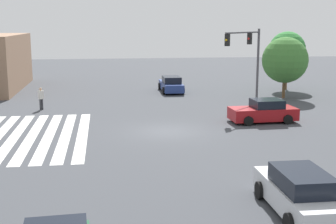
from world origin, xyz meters
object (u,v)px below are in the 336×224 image
(car_5, at_px, (171,85))
(car_1, at_px, (299,193))
(car_0, at_px, (264,112))
(tree_corner_c, at_px, (285,60))
(pedestrian, at_px, (41,97))
(traffic_signal_mast, at_px, (249,52))
(tree_corner_b, at_px, (287,50))

(car_5, bearing_deg, car_1, -179.65)
(car_0, relative_size, tree_corner_c, 0.83)
(pedestrian, bearing_deg, car_5, 79.68)
(traffic_signal_mast, bearing_deg, tree_corner_c, 176.01)
(traffic_signal_mast, distance_m, pedestrian, 15.80)
(tree_corner_c, bearing_deg, car_0, -28.60)
(car_0, bearing_deg, traffic_signal_mast, -98.64)
(car_1, relative_size, pedestrian, 2.83)
(traffic_signal_mast, relative_size, car_0, 1.36)
(traffic_signal_mast, height_order, car_1, traffic_signal_mast)
(traffic_signal_mast, distance_m, car_5, 10.47)
(car_1, xyz_separation_m, pedestrian, (-20.88, -11.02, 0.18))
(traffic_signal_mast, distance_m, car_0, 6.38)
(traffic_signal_mast, height_order, tree_corner_c, traffic_signal_mast)
(car_0, distance_m, tree_corner_b, 16.09)
(tree_corner_b, bearing_deg, car_0, -26.90)
(car_5, bearing_deg, tree_corner_c, -118.64)
(car_0, xyz_separation_m, tree_corner_b, (-14.07, 7.14, 3.12))
(car_0, height_order, tree_corner_c, tree_corner_c)
(car_1, bearing_deg, car_0, -14.04)
(traffic_signal_mast, height_order, pedestrian, traffic_signal_mast)
(car_1, xyz_separation_m, tree_corner_c, (-23.57, 8.79, 2.50))
(car_1, relative_size, car_5, 0.97)
(car_0, xyz_separation_m, car_5, (-14.01, -4.02, 0.01))
(car_1, height_order, pedestrian, pedestrian)
(traffic_signal_mast, xyz_separation_m, car_0, (5.29, -0.57, -3.53))
(car_1, relative_size, tree_corner_b, 0.84)
(tree_corner_b, height_order, tree_corner_c, tree_corner_b)
(car_5, bearing_deg, car_0, -164.04)
(car_5, xyz_separation_m, tree_corner_c, (4.90, 8.98, 2.55))
(car_1, distance_m, tree_corner_c, 25.28)
(car_5, relative_size, tree_corner_c, 0.93)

